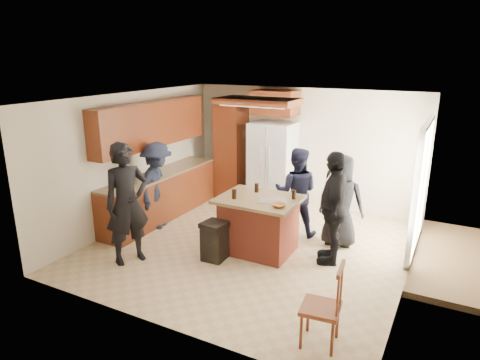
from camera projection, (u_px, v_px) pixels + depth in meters
The scene contains 12 objects.
person_front_left at pixel (127, 204), 6.55m from camera, with size 0.70×0.51×1.91m, color black.
person_behind_left at pixel (296, 192), 7.60m from camera, with size 0.78×0.48×1.60m, color black.
person_behind_right at pixel (341, 201), 7.17m from camera, with size 0.77×0.50×1.57m, color black.
person_side_right at pixel (334, 208), 6.55m from camera, with size 1.05×0.54×1.79m, color black.
person_counter at pixel (158, 186), 7.92m from camera, with size 1.05×0.49×1.63m, color #181D30.
left_cabinetry at pixel (158, 171), 8.38m from camera, with size 0.64×3.00×2.30m.
back_wall_units at pixel (242, 138), 9.38m from camera, with size 1.80×0.60×2.45m.
refrigerator at pixel (272, 165), 9.10m from camera, with size 0.90×0.76×1.80m.
kitchen_island at pixel (259, 224), 7.02m from camera, with size 1.28×1.03×0.93m.
island_items at pixel (271, 200), 6.71m from camera, with size 0.96×0.68×0.15m.
trash_bin at pixel (214, 241), 6.76m from camera, with size 0.40×0.40×0.63m.
spindle_chair at pixel (323, 308), 4.73m from camera, with size 0.46×0.46×0.99m.
Camera 1 is at (2.96, -6.00, 3.15)m, focal length 32.00 mm.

